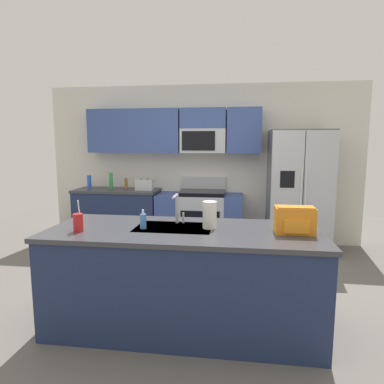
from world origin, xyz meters
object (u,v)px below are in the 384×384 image
(toaster, at_px, (145,185))
(bottle_blue, at_px, (89,182))
(bottle_green, at_px, (111,181))
(paper_towel_roll, at_px, (210,215))
(soap_dispenser, at_px, (143,221))
(refrigerator, at_px, (298,192))
(range_oven, at_px, (200,219))
(sink_faucet, at_px, (177,206))
(pepper_mill, at_px, (126,184))
(backpack, at_px, (295,219))
(drink_cup_red, at_px, (78,222))

(toaster, distance_m, bottle_blue, 0.94)
(bottle_green, height_order, paper_towel_roll, bottle_green)
(soap_dispenser, bearing_deg, toaster, 105.46)
(bottle_blue, xyz_separation_m, soap_dispenser, (1.62, -2.43, -0.05))
(paper_towel_roll, bearing_deg, bottle_green, 127.41)
(refrigerator, height_order, bottle_blue, refrigerator)
(toaster, distance_m, soap_dispenser, 2.52)
(range_oven, xyz_separation_m, sink_faucet, (0.04, -2.26, 0.62))
(range_oven, relative_size, soap_dispenser, 8.00)
(pepper_mill, xyz_separation_m, paper_towel_roll, (1.58, -2.38, 0.03))
(paper_towel_roll, bearing_deg, backpack, -5.67)
(bottle_green, distance_m, soap_dispenser, 2.82)
(bottle_green, height_order, backpack, bottle_green)
(bottle_blue, xyz_separation_m, sink_faucet, (1.88, -2.21, 0.05))
(paper_towel_roll, bearing_deg, toaster, 118.19)
(drink_cup_red, relative_size, backpack, 0.85)
(paper_towel_roll, bearing_deg, range_oven, 98.54)
(toaster, relative_size, drink_cup_red, 1.02)
(range_oven, height_order, soap_dispenser, range_oven)
(range_oven, distance_m, drink_cup_red, 2.81)
(refrigerator, distance_m, bottle_blue, 3.36)
(refrigerator, height_order, toaster, refrigerator)
(sink_faucet, bearing_deg, pepper_mill, 119.30)
(toaster, distance_m, bottle_green, 0.61)
(refrigerator, bearing_deg, pepper_mill, 178.55)
(bottle_blue, relative_size, backpack, 0.72)
(sink_faucet, distance_m, drink_cup_red, 0.88)
(refrigerator, xyz_separation_m, bottle_blue, (-3.35, 0.02, 0.09))
(refrigerator, height_order, paper_towel_roll, refrigerator)
(toaster, xyz_separation_m, sink_faucet, (0.93, -2.20, 0.08))
(pepper_mill, height_order, paper_towel_roll, paper_towel_roll)
(toaster, xyz_separation_m, bottle_green, (-0.60, 0.09, 0.05))
(range_oven, xyz_separation_m, bottle_blue, (-1.84, -0.05, 0.57))
(toaster, xyz_separation_m, backpack, (1.97, -2.41, 0.03))
(pepper_mill, xyz_separation_m, sink_faucet, (1.26, -2.25, 0.08))
(pepper_mill, relative_size, backpack, 0.57)
(drink_cup_red, distance_m, paper_towel_roll, 1.13)
(range_oven, xyz_separation_m, refrigerator, (1.52, -0.07, 0.48))
(paper_towel_roll, height_order, backpack, paper_towel_roll)
(pepper_mill, relative_size, paper_towel_roll, 0.77)
(bottle_blue, bearing_deg, drink_cup_red, -67.19)
(drink_cup_red, bearing_deg, pepper_mill, 100.29)
(bottle_green, relative_size, sink_faucet, 0.96)
(refrigerator, relative_size, soap_dispenser, 10.88)
(refrigerator, bearing_deg, range_oven, 177.28)
(sink_faucet, xyz_separation_m, paper_towel_roll, (0.32, -0.13, -0.05))
(pepper_mill, xyz_separation_m, bottle_blue, (-0.61, -0.05, 0.02))
(backpack, bearing_deg, range_oven, 113.66)
(refrigerator, distance_m, sink_faucet, 2.64)
(refrigerator, bearing_deg, toaster, 179.54)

